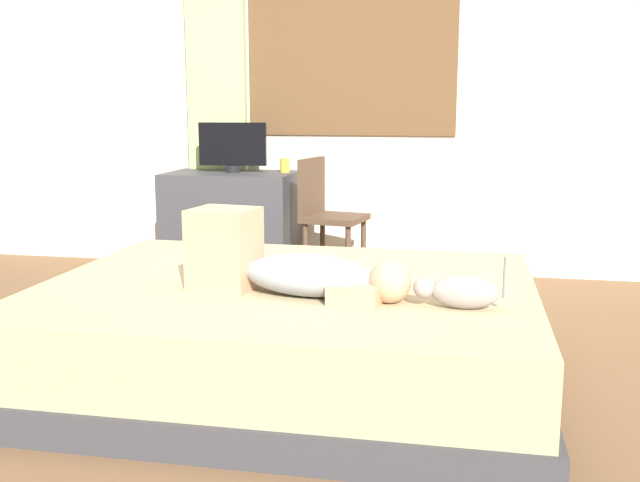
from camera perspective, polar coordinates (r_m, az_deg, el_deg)
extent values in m
plane|color=brown|center=(3.39, -2.45, -10.42)|extent=(16.00, 16.00, 0.00)
cube|color=beige|center=(5.43, 3.31, 13.00)|extent=(6.40, 0.12, 2.90)
cube|color=brown|center=(5.39, 2.43, 14.39)|extent=(1.50, 0.02, 1.16)
cube|color=white|center=(5.38, 2.43, 14.39)|extent=(1.42, 0.02, 1.08)
cube|color=#38383D|center=(3.36, -2.37, -9.39)|extent=(2.18, 1.74, 0.14)
cube|color=tan|center=(3.29, -2.40, -5.75)|extent=(2.12, 1.69, 0.30)
ellipsoid|color=#8C939E|center=(3.00, -0.89, -2.65)|extent=(0.59, 0.34, 0.17)
sphere|color=tan|center=(2.90, 5.42, -3.15)|extent=(0.17, 0.17, 0.17)
cube|color=tan|center=(3.13, -7.41, -0.57)|extent=(0.29, 0.28, 0.34)
cube|color=tan|center=(2.94, 3.14, -3.83)|extent=(0.24, 0.31, 0.08)
ellipsoid|color=gray|center=(2.86, 11.14, -3.91)|extent=(0.26, 0.11, 0.13)
sphere|color=gray|center=(2.86, 8.04, -3.59)|extent=(0.08, 0.08, 0.08)
cylinder|color=gray|center=(2.85, 14.21, -2.75)|extent=(0.02, 0.02, 0.16)
cube|color=#38383D|center=(5.31, -6.87, 1.30)|extent=(0.90, 0.56, 0.74)
cylinder|color=black|center=(5.25, -6.74, 5.56)|extent=(0.10, 0.10, 0.05)
cube|color=black|center=(5.24, -6.78, 7.46)|extent=(0.48, 0.06, 0.30)
cylinder|color=gold|center=(5.23, -2.74, 5.86)|extent=(0.07, 0.07, 0.10)
cylinder|color=#4C3828|center=(5.08, 3.37, -0.77)|extent=(0.04, 0.04, 0.44)
cylinder|color=#4C3828|center=(4.80, 2.18, -1.43)|extent=(0.04, 0.04, 0.44)
cylinder|color=#4C3828|center=(5.18, 0.20, -0.52)|extent=(0.04, 0.04, 0.44)
cylinder|color=#4C3828|center=(4.91, -1.15, -1.15)|extent=(0.04, 0.04, 0.44)
cube|color=#4C3828|center=(4.95, 1.16, 1.77)|extent=(0.45, 0.45, 0.04)
cube|color=#4C3828|center=(4.98, -0.66, 4.27)|extent=(0.11, 0.38, 0.38)
cube|color=#ADCC75|center=(5.56, -7.96, 10.23)|extent=(0.44, 0.06, 2.39)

